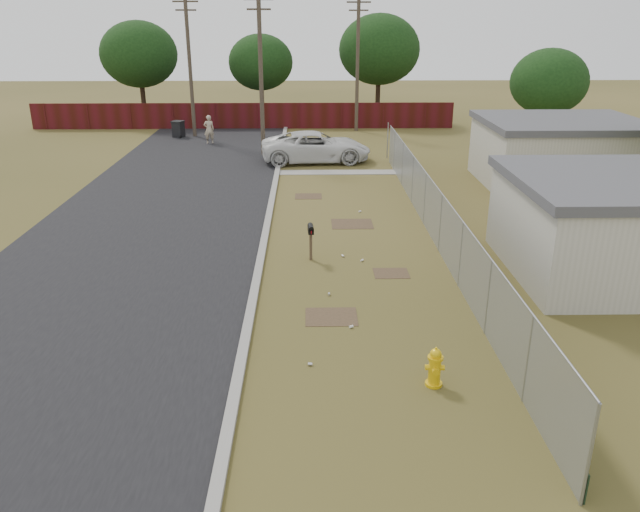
{
  "coord_description": "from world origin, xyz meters",
  "views": [
    {
      "loc": [
        -1.4,
        -20.09,
        7.62
      ],
      "look_at": [
        -1.07,
        -3.27,
        1.1
      ],
      "focal_mm": 35.0,
      "sensor_mm": 36.0,
      "label": 1
    }
  ],
  "objects_px": {
    "pickup_truck": "(316,147)",
    "trash_bin": "(178,129)",
    "pedestrian": "(209,129)",
    "fire_hydrant": "(435,368)",
    "mailbox": "(311,232)"
  },
  "relations": [
    {
      "from": "fire_hydrant",
      "to": "trash_bin",
      "type": "height_order",
      "value": "trash_bin"
    },
    {
      "from": "pickup_truck",
      "to": "trash_bin",
      "type": "bearing_deg",
      "value": 45.4
    },
    {
      "from": "fire_hydrant",
      "to": "pickup_truck",
      "type": "height_order",
      "value": "pickup_truck"
    },
    {
      "from": "pickup_truck",
      "to": "pedestrian",
      "type": "bearing_deg",
      "value": 46.73
    },
    {
      "from": "mailbox",
      "to": "pedestrian",
      "type": "relative_size",
      "value": 0.69
    },
    {
      "from": "pickup_truck",
      "to": "trash_bin",
      "type": "height_order",
      "value": "pickup_truck"
    },
    {
      "from": "pickup_truck",
      "to": "pedestrian",
      "type": "relative_size",
      "value": 3.34
    },
    {
      "from": "fire_hydrant",
      "to": "mailbox",
      "type": "height_order",
      "value": "mailbox"
    },
    {
      "from": "fire_hydrant",
      "to": "pickup_truck",
      "type": "distance_m",
      "value": 22.58
    },
    {
      "from": "fire_hydrant",
      "to": "trash_bin",
      "type": "distance_m",
      "value": 32.12
    },
    {
      "from": "mailbox",
      "to": "pickup_truck",
      "type": "relative_size",
      "value": 0.21
    },
    {
      "from": "mailbox",
      "to": "pedestrian",
      "type": "distance_m",
      "value": 21.15
    },
    {
      "from": "mailbox",
      "to": "pickup_truck",
      "type": "bearing_deg",
      "value": 88.57
    },
    {
      "from": "pedestrian",
      "to": "pickup_truck",
      "type": "bearing_deg",
      "value": 126.42
    },
    {
      "from": "pedestrian",
      "to": "trash_bin",
      "type": "relative_size",
      "value": 1.65
    }
  ]
}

